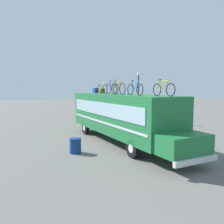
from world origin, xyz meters
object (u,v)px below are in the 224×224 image
at_px(rooftop_bicycle_2, 112,88).
at_px(street_lamp, 138,92).
at_px(rooftop_bicycle_3, 118,88).
at_px(rooftop_bicycle_1, 102,88).
at_px(trash_bin, 75,146).
at_px(bus, 120,114).
at_px(luggage_bag_2, 101,91).
at_px(rooftop_bicycle_4, 135,89).
at_px(luggage_bag_1, 96,90).
at_px(rooftop_bicycle_5, 163,89).

xyz_separation_m(rooftop_bicycle_2, street_lamp, (-5.56, 5.88, -0.44)).
relative_size(rooftop_bicycle_2, rooftop_bicycle_3, 1.02).
height_order(rooftop_bicycle_1, trash_bin, rooftop_bicycle_1).
height_order(bus, trash_bin, bus).
distance_m(luggage_bag_2, street_lamp, 6.42).
bearing_deg(bus, rooftop_bicycle_3, -48.23).
xyz_separation_m(rooftop_bicycle_4, street_lamp, (-9.09, 6.24, -0.39)).
height_order(luggage_bag_1, rooftop_bicycle_5, rooftop_bicycle_5).
distance_m(luggage_bag_1, rooftop_bicycle_5, 8.54).
relative_size(rooftop_bicycle_4, trash_bin, 1.95).
relative_size(luggage_bag_2, rooftop_bicycle_5, 0.37).
distance_m(rooftop_bicycle_4, rooftop_bicycle_5, 1.88).
height_order(bus, luggage_bag_2, luggage_bag_2).
height_order(rooftop_bicycle_1, street_lamp, street_lamp).
relative_size(rooftop_bicycle_3, rooftop_bicycle_4, 1.11).
xyz_separation_m(rooftop_bicycle_1, rooftop_bicycle_4, (5.35, -0.42, -0.03)).
bearing_deg(street_lamp, rooftop_bicycle_2, -46.57).
relative_size(rooftop_bicycle_2, street_lamp, 0.36).
relative_size(luggage_bag_1, rooftop_bicycle_2, 0.30).
bearing_deg(rooftop_bicycle_5, rooftop_bicycle_1, -178.91).
relative_size(rooftop_bicycle_1, trash_bin, 2.12).
xyz_separation_m(rooftop_bicycle_2, rooftop_bicycle_5, (5.32, 0.19, -0.04)).
distance_m(rooftop_bicycle_2, rooftop_bicycle_5, 5.32).
height_order(rooftop_bicycle_4, rooftop_bicycle_5, rooftop_bicycle_5).
height_order(rooftop_bicycle_1, rooftop_bicycle_2, rooftop_bicycle_2).
relative_size(rooftop_bicycle_4, street_lamp, 0.31).
distance_m(rooftop_bicycle_3, rooftop_bicycle_4, 1.83).
height_order(rooftop_bicycle_5, street_lamp, street_lamp).
bearing_deg(rooftop_bicycle_3, bus, 131.77).
relative_size(bus, luggage_bag_2, 19.19).
distance_m(trash_bin, street_lamp, 12.79).
height_order(luggage_bag_2, rooftop_bicycle_5, rooftop_bicycle_5).
relative_size(rooftop_bicycle_4, rooftop_bicycle_5, 0.95).
bearing_deg(luggage_bag_1, rooftop_bicycle_2, -2.28).
relative_size(luggage_bag_2, rooftop_bicycle_3, 0.35).
height_order(luggage_bag_2, rooftop_bicycle_2, rooftop_bicycle_2).
xyz_separation_m(luggage_bag_2, rooftop_bicycle_1, (0.61, -0.21, 0.19)).
xyz_separation_m(bus, luggage_bag_2, (-3.83, 0.38, 1.51)).
relative_size(trash_bin, street_lamp, 0.16).
relative_size(rooftop_bicycle_2, rooftop_bicycle_5, 1.07).
bearing_deg(luggage_bag_2, street_lamp, 119.10).
bearing_deg(rooftop_bicycle_5, street_lamp, 152.43).
relative_size(bus, rooftop_bicycle_5, 7.10).
height_order(luggage_bag_1, rooftop_bicycle_4, rooftop_bicycle_4).
height_order(luggage_bag_1, luggage_bag_2, luggage_bag_1).
bearing_deg(luggage_bag_1, rooftop_bicycle_5, 0.45).
relative_size(rooftop_bicycle_5, trash_bin, 2.05).
xyz_separation_m(rooftop_bicycle_2, rooftop_bicycle_4, (3.52, -0.36, -0.04)).
bearing_deg(rooftop_bicycle_3, rooftop_bicycle_2, 165.16).
height_order(rooftop_bicycle_1, rooftop_bicycle_4, rooftop_bicycle_1).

